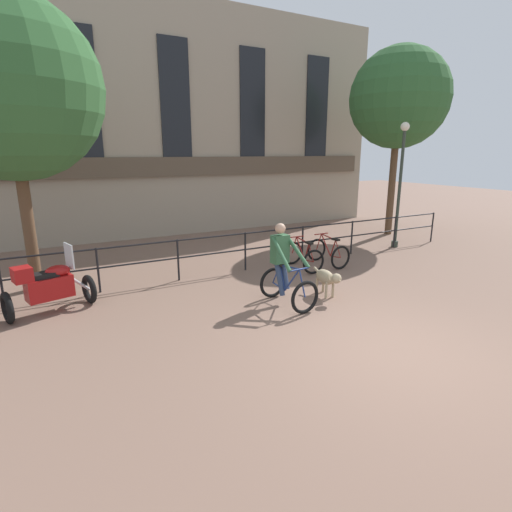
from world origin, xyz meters
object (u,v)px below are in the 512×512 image
object	(u,v)px
parked_bicycle_near_lamp	(303,256)
parked_bicycle_mid_left	(328,253)
dog	(327,278)
parked_motorcycle	(48,286)
cyclist_with_bike	(285,269)
street_lamp	(400,179)

from	to	relation	value
parked_bicycle_near_lamp	parked_bicycle_mid_left	distance (m)	0.88
parked_bicycle_mid_left	dog	bearing A→B (deg)	49.75
parked_motorcycle	parked_bicycle_near_lamp	bearing A→B (deg)	-103.52
parked_bicycle_near_lamp	parked_bicycle_mid_left	xyz separation A→B (m)	(0.88, -0.00, 0.00)
parked_bicycle_near_lamp	parked_bicycle_mid_left	world-z (taller)	same
cyclist_with_bike	dog	size ratio (longest dim) A/B	1.61
street_lamp	dog	bearing A→B (deg)	-151.69
parked_bicycle_mid_left	street_lamp	xyz separation A→B (m)	(3.41, 0.70, 1.92)
parked_bicycle_mid_left	street_lamp	bearing A→B (deg)	-169.62
parked_motorcycle	parked_bicycle_near_lamp	xyz separation A→B (m)	(6.21, 0.15, -0.20)
parked_motorcycle	street_lamp	bearing A→B (deg)	-100.31
cyclist_with_bike	parked_bicycle_near_lamp	xyz separation A→B (m)	(1.82, 1.92, -0.41)
parked_bicycle_near_lamp	parked_motorcycle	bearing A→B (deg)	3.23
parked_bicycle_near_lamp	street_lamp	distance (m)	4.75
street_lamp	cyclist_with_bike	bearing A→B (deg)	-156.83
parked_motorcycle	parked_bicycle_mid_left	bearing A→B (deg)	-103.70
cyclist_with_bike	parked_bicycle_mid_left	size ratio (longest dim) A/B	1.51
parked_motorcycle	parked_bicycle_mid_left	xyz separation A→B (m)	(7.09, 0.15, -0.20)
parked_motorcycle	street_lamp	world-z (taller)	street_lamp
parked_motorcycle	parked_bicycle_near_lamp	size ratio (longest dim) A/B	1.54
cyclist_with_bike	parked_bicycle_mid_left	world-z (taller)	cyclist_with_bike
street_lamp	parked_bicycle_mid_left	bearing A→B (deg)	-168.47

